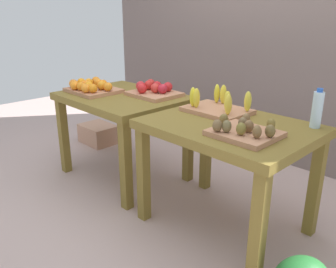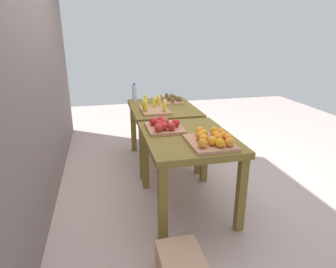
{
  "view_description": "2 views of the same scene",
  "coord_description": "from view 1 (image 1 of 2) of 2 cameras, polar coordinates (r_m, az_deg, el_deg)",
  "views": [
    {
      "loc": [
        1.81,
        -1.77,
        1.43
      ],
      "look_at": [
        -0.0,
        -0.0,
        0.54
      ],
      "focal_mm": 37.58,
      "sensor_mm": 36.0,
      "label": 1
    },
    {
      "loc": [
        -2.99,
        0.75,
        1.65
      ],
      "look_at": [
        0.09,
        0.04,
        0.55
      ],
      "focal_mm": 31.13,
      "sensor_mm": 36.0,
      "label": 2
    }
  ],
  "objects": [
    {
      "name": "apple_bin",
      "position": [
        2.99,
        -2.35,
        7.11
      ],
      "size": [
        0.4,
        0.34,
        0.11
      ],
      "color": "tan",
      "rests_on": "display_table_left"
    },
    {
      "name": "display_table_left",
      "position": [
        3.06,
        -7.35,
        4.29
      ],
      "size": [
        1.04,
        0.8,
        0.75
      ],
      "color": "brown",
      "rests_on": "ground_plane"
    },
    {
      "name": "back_wall",
      "position": [
        3.61,
        16.54,
        19.74
      ],
      "size": [
        4.4,
        0.12,
        3.0
      ],
      "primitive_type": "cube",
      "color": "#6F5F5B",
      "rests_on": "ground_plane"
    },
    {
      "name": "banana_crate",
      "position": [
        2.5,
        8.05,
        4.45
      ],
      "size": [
        0.45,
        0.33,
        0.17
      ],
      "color": "tan",
      "rests_on": "display_table_right"
    },
    {
      "name": "ground_plane",
      "position": [
        2.91,
        0.02,
        -10.09
      ],
      "size": [
        8.0,
        8.0,
        0.0
      ],
      "primitive_type": "plane",
      "color": "#B89D96"
    },
    {
      "name": "display_table_right",
      "position": [
        2.31,
        9.8,
        -0.91
      ],
      "size": [
        1.04,
        0.8,
        0.75
      ],
      "color": "brown",
      "rests_on": "ground_plane"
    },
    {
      "name": "orange_bin",
      "position": [
        3.17,
        -12.3,
        7.43
      ],
      "size": [
        0.45,
        0.38,
        0.11
      ],
      "color": "tan",
      "rests_on": "display_table_left"
    },
    {
      "name": "cardboard_produce_box",
      "position": [
        4.08,
        -11.26,
        0.03
      ],
      "size": [
        0.4,
        0.3,
        0.21
      ],
      "primitive_type": "cube",
      "color": "tan",
      "rests_on": "ground_plane"
    },
    {
      "name": "water_bottle",
      "position": [
        2.31,
        23.03,
        3.7
      ],
      "size": [
        0.06,
        0.06,
        0.24
      ],
      "color": "silver",
      "rests_on": "display_table_right"
    },
    {
      "name": "kiwi_bin",
      "position": [
        2.04,
        12.29,
        0.53
      ],
      "size": [
        0.37,
        0.32,
        0.1
      ],
      "color": "tan",
      "rests_on": "display_table_right"
    }
  ]
}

